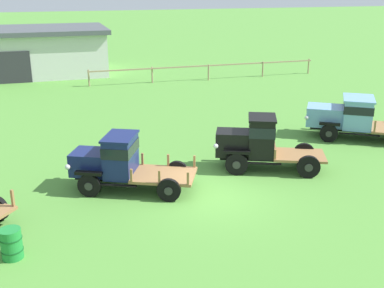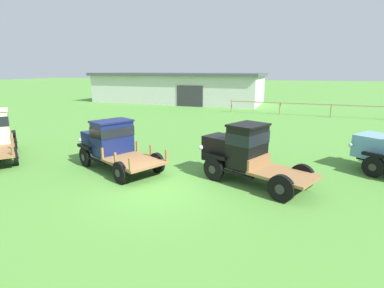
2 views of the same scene
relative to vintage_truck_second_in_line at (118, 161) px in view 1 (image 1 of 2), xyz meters
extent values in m
plane|color=#518E38|center=(3.09, -1.65, -1.08)|extent=(240.00, 240.00, 0.00)
cube|color=#2D2D33|center=(-4.88, 22.04, 0.12)|extent=(3.20, 0.08, 2.40)
cylinder|color=#997F60|center=(0.77, 19.23, -0.46)|extent=(0.12, 0.12, 1.24)
cylinder|color=#997F60|center=(5.54, 19.11, -0.46)|extent=(0.12, 0.12, 1.24)
cylinder|color=#997F60|center=(10.00, 18.81, -0.46)|extent=(0.12, 0.12, 1.24)
cylinder|color=#997F60|center=(14.72, 18.93, -0.46)|extent=(0.12, 0.12, 1.24)
cylinder|color=#997F60|center=(19.04, 19.14, -0.46)|extent=(0.12, 0.12, 1.24)
cube|color=#997F60|center=(9.91, 19.02, 0.04)|extent=(18.47, 0.08, 0.10)
cylinder|color=#2D2D2D|center=(-4.11, -1.33, -0.66)|extent=(0.25, 0.21, 0.29)
cube|color=olive|center=(-3.63, -1.91, -0.15)|extent=(0.11, 0.11, 0.56)
cylinder|color=black|center=(-1.14, -0.44, -0.65)|extent=(0.84, 0.50, 0.85)
cylinder|color=#2D2D2D|center=(-1.18, -0.52, -0.65)|extent=(0.28, 0.15, 0.30)
cylinder|color=black|center=(-0.40, 1.16, -0.65)|extent=(0.84, 0.50, 0.85)
cylinder|color=#2D2D2D|center=(-0.36, 1.24, -0.65)|extent=(0.28, 0.15, 0.30)
cylinder|color=black|center=(1.50, -1.67, -0.65)|extent=(0.84, 0.50, 0.85)
cylinder|color=#2D2D2D|center=(1.46, -1.76, -0.65)|extent=(0.28, 0.15, 0.30)
cylinder|color=black|center=(2.24, -0.07, -0.65)|extent=(0.84, 0.50, 0.85)
cylinder|color=#2D2D2D|center=(2.28, 0.01, -0.65)|extent=(0.28, 0.15, 0.30)
cube|color=black|center=(0.51, -0.24, -0.57)|extent=(4.22, 2.66, 0.12)
cube|color=#141E51|center=(-0.95, 0.44, -0.09)|extent=(1.74, 1.69, 0.85)
cube|color=silver|center=(-1.53, 0.72, -0.13)|extent=(0.46, 0.90, 0.64)
sphere|color=silver|center=(-1.82, 0.12, -0.07)|extent=(0.20, 0.20, 0.20)
sphere|color=silver|center=(-1.26, 1.32, -0.07)|extent=(0.20, 0.20, 0.20)
cube|color=black|center=(-1.14, -0.44, -0.18)|extent=(0.97, 0.60, 0.12)
cube|color=black|center=(-0.40, 1.16, -0.18)|extent=(0.97, 0.60, 0.12)
cube|color=#141E51|center=(0.10, -0.05, 0.21)|extent=(1.54, 1.82, 1.44)
cube|color=black|center=(0.10, -0.05, 0.53)|extent=(1.59, 1.87, 0.40)
cube|color=#141E51|center=(0.10, -0.05, 0.96)|extent=(1.66, 1.92, 0.08)
cube|color=black|center=(-0.18, -0.87, -0.59)|extent=(1.30, 0.71, 0.05)
cube|color=black|center=(0.55, 0.69, -0.59)|extent=(1.30, 0.71, 0.05)
cube|color=olive|center=(1.56, -0.73, -0.46)|extent=(2.79, 2.55, 0.10)
cube|color=olive|center=(0.29, -1.06, -0.18)|extent=(0.11, 0.11, 0.46)
cube|color=olive|center=(1.00, 0.46, -0.18)|extent=(0.11, 0.11, 0.46)
cube|color=olive|center=(1.21, -1.49, -0.18)|extent=(0.11, 0.11, 0.46)
cube|color=olive|center=(1.92, 0.03, -0.18)|extent=(0.11, 0.11, 0.46)
cube|color=olive|center=(2.13, -1.92, -0.18)|extent=(0.11, 0.11, 0.46)
cube|color=olive|center=(2.83, -0.40, -0.18)|extent=(0.11, 0.11, 0.46)
cylinder|color=black|center=(4.70, -0.08, -0.62)|extent=(0.91, 0.52, 0.91)
cylinder|color=#2D2D2D|center=(4.66, -0.17, -0.62)|extent=(0.31, 0.15, 0.32)
cylinder|color=black|center=(5.32, 1.35, -0.62)|extent=(0.91, 0.52, 0.91)
cylinder|color=#2D2D2D|center=(5.36, 1.45, -0.62)|extent=(0.31, 0.15, 0.32)
cylinder|color=black|center=(7.30, -1.19, -0.62)|extent=(0.91, 0.52, 0.91)
cylinder|color=#2D2D2D|center=(7.26, -1.29, -0.62)|extent=(0.31, 0.15, 0.32)
cylinder|color=black|center=(7.92, 0.24, -0.62)|extent=(0.91, 0.52, 0.91)
cylinder|color=#2D2D2D|center=(7.96, 0.33, -0.62)|extent=(0.31, 0.15, 0.32)
cube|color=black|center=(6.25, 0.11, -0.54)|extent=(4.09, 2.39, 0.12)
cube|color=black|center=(4.82, 0.72, 0.02)|extent=(1.66, 1.53, 1.00)
cube|color=silver|center=(4.24, 0.97, -0.03)|extent=(0.39, 0.81, 0.75)
sphere|color=silver|center=(4.00, 0.43, 0.04)|extent=(0.20, 0.20, 0.20)
sphere|color=silver|center=(4.46, 1.51, 0.04)|extent=(0.20, 0.20, 0.20)
cube|color=black|center=(4.70, -0.08, -0.12)|extent=(1.05, 0.60, 0.12)
cube|color=black|center=(5.32, 1.35, -0.12)|extent=(1.05, 0.60, 0.12)
cube|color=black|center=(5.90, 0.26, 0.30)|extent=(1.46, 1.65, 1.56)
cube|color=black|center=(5.90, 0.26, 0.65)|extent=(1.51, 1.70, 0.44)
cube|color=black|center=(5.90, 0.26, 1.12)|extent=(1.58, 1.75, 0.08)
cube|color=black|center=(5.69, -0.48, -0.56)|extent=(1.34, 0.68, 0.05)
cube|color=black|center=(6.29, 0.92, -0.56)|extent=(1.34, 0.68, 0.05)
cube|color=olive|center=(7.32, -0.35, -0.43)|extent=(2.55, 2.28, 0.10)
cube|color=olive|center=(6.40, 0.04, -0.20)|extent=(0.66, 1.39, 0.44)
cylinder|color=black|center=(10.56, 2.52, -0.65)|extent=(0.81, 0.61, 0.85)
cylinder|color=#2D2D2D|center=(10.50, 2.43, -0.65)|extent=(0.27, 0.19, 0.30)
cylinder|color=black|center=(11.70, 4.29, -0.65)|extent=(0.81, 0.61, 0.85)
cylinder|color=#2D2D2D|center=(11.75, 4.37, -0.65)|extent=(0.27, 0.19, 0.30)
cube|color=black|center=(12.50, 2.52, -0.57)|extent=(4.90, 3.73, 0.12)
cube|color=#70A3D1|center=(10.91, 3.55, -0.04)|extent=(2.26, 2.18, 0.94)
cube|color=silver|center=(10.20, 4.00, -0.09)|extent=(0.68, 1.01, 0.70)
sphere|color=silver|center=(9.77, 3.34, -0.02)|extent=(0.20, 0.20, 0.20)
sphere|color=silver|center=(10.62, 4.67, -0.02)|extent=(0.20, 0.20, 0.20)
cube|color=black|center=(10.56, 2.52, -0.18)|extent=(0.93, 0.70, 0.12)
cube|color=black|center=(11.70, 4.29, -0.18)|extent=(0.93, 0.70, 0.12)
cube|color=#70A3D1|center=(12.19, 2.72, 0.19)|extent=(2.11, 2.27, 1.40)
cube|color=black|center=(12.19, 2.72, 0.50)|extent=(2.18, 2.34, 0.39)
cube|color=#70A3D1|center=(12.19, 2.72, 0.93)|extent=(2.27, 2.41, 0.08)
cube|color=black|center=(11.75, 1.78, -0.59)|extent=(1.63, 1.12, 0.05)
cube|color=black|center=(12.86, 3.51, -0.59)|extent=(1.63, 1.12, 0.05)
cube|color=olive|center=(12.31, 1.45, -0.14)|extent=(0.11, 0.11, 0.55)
cube|color=olive|center=(13.39, 3.13, -0.14)|extent=(0.11, 0.11, 0.55)
cylinder|color=#1E7F33|center=(-3.63, -3.95, -0.63)|extent=(0.60, 0.60, 0.89)
cylinder|color=#124C1E|center=(-3.63, -3.95, -0.46)|extent=(0.63, 0.63, 0.03)
cylinder|color=#124C1E|center=(-3.63, -3.95, -0.81)|extent=(0.63, 0.63, 0.03)
camera|label=1|loc=(-2.28, -16.72, 6.30)|focal=45.00mm
camera|label=2|loc=(7.81, -10.65, 3.11)|focal=28.00mm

